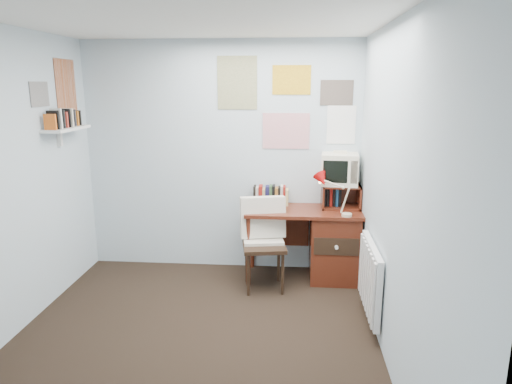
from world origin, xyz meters
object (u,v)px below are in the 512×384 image
radiator (370,278)px  wall_shelf (67,129)px  desk_chair (264,246)px  tv_riser (341,196)px  desk_lamp (348,198)px  crt_tv (340,167)px  desk (328,242)px

radiator → wall_shelf: (-2.86, 0.55, 1.20)m
wall_shelf → desk_chair: bearing=2.3°
tv_riser → radiator: (0.17, -1.04, -0.47)m
desk_lamp → tv_riser: size_ratio=0.93×
crt_tv → wall_shelf: (-2.67, -0.51, 0.43)m
desk_lamp → wall_shelf: size_ratio=0.60×
desk → tv_riser: tv_riser is taller
wall_shelf → crt_tv: bearing=10.8°
desk → radiator: (0.29, -0.93, 0.01)m
desk_chair → tv_riser: bearing=18.9°
wall_shelf → tv_riser: bearing=10.3°
wall_shelf → desk: bearing=8.4°
tv_riser → wall_shelf: wall_shelf is taller
desk → desk_lamp: bearing=-55.5°
desk → desk_lamp: (0.15, -0.22, 0.54)m
crt_tv → radiator: 1.32m
desk_lamp → radiator: (0.14, -0.71, -0.53)m
desk → desk_chair: desk_chair is taller
tv_riser → desk_chair: bearing=-152.1°
desk → radiator: desk is taller
tv_riser → wall_shelf: bearing=-169.7°
desk → desk_chair: 0.73m
desk_chair → desk_lamp: size_ratio=2.41×
desk → wall_shelf: 2.87m
crt_tv → radiator: size_ratio=0.47×
tv_riser → desk: bearing=-137.0°
desk → tv_riser: size_ratio=3.00×
desk_lamp → desk_chair: bearing=-179.5°
crt_tv → wall_shelf: size_ratio=0.60×
desk_chair → wall_shelf: size_ratio=1.45×
desk_lamp → crt_tv: size_ratio=0.99×
radiator → desk_chair: bearing=146.8°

